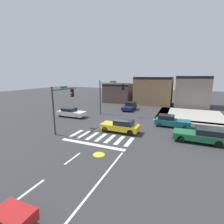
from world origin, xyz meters
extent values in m
plane|color=#353538|center=(0.00, 0.00, 0.00)|extent=(120.00, 120.00, 0.00)
cube|color=silver|center=(-3.14, -4.50, 0.00)|extent=(0.43, 2.45, 0.01)
cube|color=silver|center=(-2.09, -4.50, 0.00)|extent=(0.43, 2.45, 0.01)
cube|color=silver|center=(-1.05, -4.50, 0.00)|extent=(0.43, 2.45, 0.01)
cube|color=silver|center=(0.00, -4.50, 0.00)|extent=(0.43, 2.45, 0.01)
cube|color=silver|center=(1.05, -4.50, 0.00)|extent=(0.43, 2.45, 0.01)
cube|color=silver|center=(2.09, -4.50, 0.00)|extent=(0.43, 2.45, 0.01)
cube|color=silver|center=(3.14, -4.50, 0.00)|extent=(0.43, 2.45, 0.01)
cube|color=white|center=(0.00, -6.50, 0.00)|extent=(6.80, 0.50, 0.01)
cube|color=white|center=(0.00, -9.50, 0.00)|extent=(0.16, 2.00, 0.01)
cube|color=white|center=(0.00, -13.50, 0.00)|extent=(0.16, 2.00, 0.01)
cylinder|color=yellow|center=(1.60, -8.09, 0.00)|extent=(0.99, 0.99, 0.01)
cylinder|color=white|center=(1.38, -8.09, 0.01)|extent=(0.16, 0.16, 0.00)
cylinder|color=white|center=(1.82, -8.09, 0.01)|extent=(0.16, 0.16, 0.00)
cube|color=white|center=(1.60, -8.09, 0.01)|extent=(0.45, 0.04, 0.00)
cube|color=#B2AA9E|center=(9.00, 5.20, 0.07)|extent=(10.00, 1.60, 0.15)
cube|color=#B2AA9E|center=(4.80, 10.00, 0.07)|extent=(1.60, 10.00, 0.15)
cube|color=#B2AA9E|center=(9.00, 10.00, 0.07)|extent=(10.00, 10.00, 0.15)
cube|color=brown|center=(-6.83, 19.18, 2.23)|extent=(6.34, 6.37, 4.47)
cube|color=black|center=(-6.83, 16.20, 4.22)|extent=(6.34, 0.50, 0.50)
cube|color=#93704C|center=(1.48, 18.99, 3.05)|extent=(7.96, 5.99, 6.11)
cube|color=black|center=(1.48, 16.20, 5.86)|extent=(7.96, 0.50, 0.50)
cube|color=gray|center=(9.35, 19.32, 3.16)|extent=(6.43, 6.64, 6.33)
cube|color=black|center=(9.35, 16.20, 6.08)|extent=(6.43, 0.50, 0.50)
cylinder|color=#383A3D|center=(-5.05, -5.74, 2.64)|extent=(0.18, 0.18, 5.27)
cylinder|color=#383A3D|center=(-5.05, -3.61, 4.87)|extent=(0.12, 4.27, 0.12)
cube|color=black|center=(-5.05, -2.30, 4.29)|extent=(0.32, 0.32, 0.95)
sphere|color=#470A0A|center=(-5.05, -2.47, 4.59)|extent=(0.22, 0.22, 0.22)
sphere|color=orange|center=(-5.05, -2.47, 4.29)|extent=(0.22, 0.22, 0.22)
sphere|color=#0C3814|center=(-5.05, -2.47, 4.00)|extent=(0.22, 0.22, 0.22)
cube|color=#197233|center=(-5.05, -3.82, 5.09)|extent=(0.03, 1.10, 0.24)
cylinder|color=#383A3D|center=(-5.03, 5.25, 2.80)|extent=(0.18, 0.18, 5.60)
cylinder|color=#383A3D|center=(-2.41, 5.25, 5.22)|extent=(5.24, 0.12, 0.12)
cube|color=black|center=(-1.00, 5.25, 4.65)|extent=(0.32, 0.32, 0.95)
sphere|color=#470A0A|center=(-1.17, 5.25, 4.94)|extent=(0.22, 0.22, 0.22)
sphere|color=orange|center=(-1.17, 5.25, 4.65)|extent=(0.22, 0.22, 0.22)
sphere|color=#0C3814|center=(-1.17, 5.25, 4.35)|extent=(0.22, 0.22, 0.22)
cube|color=#197233|center=(-2.67, 5.25, 5.44)|extent=(1.10, 0.03, 0.24)
cube|color=#1E6638|center=(9.39, -1.89, 0.62)|extent=(4.66, 1.93, 0.60)
cube|color=black|center=(10.25, -1.89, 1.20)|extent=(2.39, 1.70, 0.55)
cylinder|color=black|center=(7.80, -2.74, 0.36)|extent=(0.71, 0.22, 0.71)
cylinder|color=black|center=(7.80, -1.03, 0.36)|extent=(0.71, 0.22, 0.71)
cylinder|color=black|center=(10.97, -2.74, 0.36)|extent=(0.71, 0.22, 0.71)
cylinder|color=black|center=(10.97, -1.03, 0.36)|extent=(0.71, 0.22, 0.71)
cube|color=#196B70|center=(6.70, 2.36, 0.61)|extent=(4.25, 1.71, 0.68)
cube|color=black|center=(5.94, 2.36, 1.21)|extent=(1.93, 1.51, 0.53)
cylinder|color=black|center=(8.15, 3.10, 0.30)|extent=(0.60, 0.22, 0.60)
cylinder|color=black|center=(8.15, 1.61, 0.30)|extent=(0.60, 0.22, 0.60)
cylinder|color=black|center=(5.26, 3.10, 0.30)|extent=(0.60, 0.22, 0.60)
cylinder|color=black|center=(5.26, 1.61, 0.30)|extent=(0.60, 0.22, 0.60)
cube|color=gold|center=(1.23, -2.11, 0.62)|extent=(4.38, 1.82, 0.60)
cube|color=black|center=(1.70, -2.11, 1.21)|extent=(2.06, 1.60, 0.58)
cylinder|color=black|center=(-0.26, -2.91, 0.36)|extent=(0.71, 0.22, 0.71)
cylinder|color=black|center=(-0.26, -1.31, 0.36)|extent=(0.71, 0.22, 0.71)
cylinder|color=black|center=(2.72, -2.91, 0.36)|extent=(0.71, 0.22, 0.71)
cylinder|color=black|center=(2.72, -1.31, 0.36)|extent=(0.71, 0.22, 0.71)
cube|color=#141E4C|center=(-1.42, 10.21, 0.55)|extent=(1.77, 4.26, 0.55)
cube|color=black|center=(-1.42, 11.09, 1.12)|extent=(1.56, 2.22, 0.59)
cylinder|color=black|center=(-0.65, 8.76, 0.30)|extent=(0.22, 0.61, 0.61)
cylinder|color=black|center=(-2.20, 8.76, 0.30)|extent=(0.22, 0.61, 0.61)
cylinder|color=black|center=(-0.65, 11.66, 0.30)|extent=(0.22, 0.61, 0.61)
cylinder|color=black|center=(-2.20, 11.66, 0.30)|extent=(0.22, 0.61, 0.61)
cube|color=white|center=(-8.28, 1.67, 0.59)|extent=(4.49, 1.88, 0.63)
cube|color=black|center=(-8.74, 1.67, 1.16)|extent=(1.97, 1.66, 0.50)
cylinder|color=black|center=(-6.75, 2.50, 0.31)|extent=(0.62, 0.22, 0.62)
cylinder|color=black|center=(-6.75, 0.84, 0.31)|extent=(0.62, 0.22, 0.62)
cylinder|color=black|center=(-9.80, 2.50, 0.31)|extent=(0.62, 0.22, 0.62)
cylinder|color=black|center=(-9.80, 0.84, 0.31)|extent=(0.62, 0.22, 0.62)
camera|label=1|loc=(7.59, -19.38, 6.44)|focal=26.66mm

